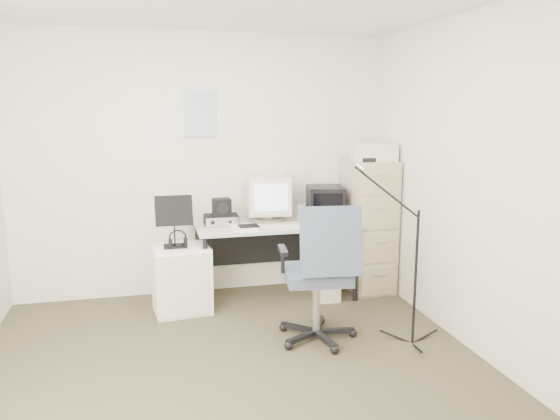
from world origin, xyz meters
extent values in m
cube|color=#433C26|center=(0.00, 0.00, -0.01)|extent=(3.60, 3.60, 0.01)
cube|color=beige|center=(0.00, 1.80, 1.25)|extent=(3.60, 0.02, 2.50)
cube|color=beige|center=(0.00, -1.80, 1.25)|extent=(3.60, 0.02, 2.50)
cube|color=beige|center=(1.80, 0.00, 1.25)|extent=(0.02, 3.60, 2.50)
cube|color=white|center=(-0.02, 1.79, 1.75)|extent=(0.30, 0.02, 0.44)
cube|color=#C8B290|center=(1.58, 1.48, 0.65)|extent=(0.40, 0.60, 1.30)
cube|color=beige|center=(1.58, 1.41, 1.38)|extent=(0.45, 0.34, 0.16)
cube|color=#B9B8A9|center=(0.63, 1.45, 0.36)|extent=(1.50, 0.70, 0.73)
cube|color=beige|center=(0.57, 1.53, 0.95)|extent=(0.43, 0.44, 0.44)
cube|color=black|center=(1.16, 1.57, 0.89)|extent=(0.40, 0.41, 0.31)
cube|color=beige|center=(0.92, 1.58, 0.80)|extent=(0.09, 0.09, 0.13)
cube|color=beige|center=(0.59, 1.32, 0.74)|extent=(0.47, 0.23, 0.02)
cube|color=black|center=(0.96, 1.32, 0.75)|extent=(0.09, 0.12, 0.03)
cube|color=black|center=(0.12, 1.50, 0.77)|extent=(0.31, 0.23, 0.09)
cube|color=black|center=(0.12, 1.47, 0.90)|extent=(0.17, 0.16, 0.16)
cube|color=white|center=(0.29, 1.27, 0.74)|extent=(0.22, 0.30, 0.02)
cube|color=beige|center=(1.10, 1.36, 0.21)|extent=(0.23, 0.46, 0.42)
cube|color=#47516A|center=(0.71, 0.42, 0.55)|extent=(0.72, 0.72, 1.11)
cube|color=white|center=(-0.28, 1.26, 0.30)|extent=(0.52, 0.44, 0.60)
cube|color=black|center=(-0.32, 1.27, 0.83)|extent=(0.35, 0.24, 0.47)
torus|color=black|center=(-0.30, 1.22, 0.65)|extent=(0.20, 0.20, 0.03)
cylinder|color=black|center=(1.43, 0.17, 0.69)|extent=(0.03, 0.03, 1.38)
camera|label=1|loc=(-0.52, -3.46, 1.82)|focal=35.00mm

